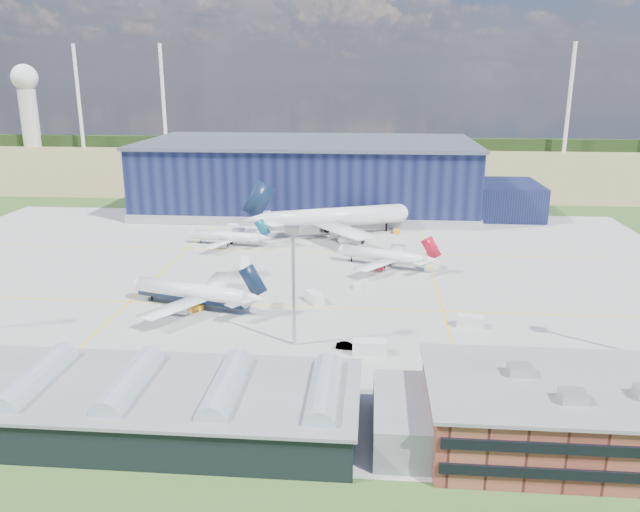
# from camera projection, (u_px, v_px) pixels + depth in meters

# --- Properties ---
(ground) EXTENTS (600.00, 600.00, 0.00)m
(ground) POSITION_uv_depth(u_px,v_px,m) (268.00, 291.00, 147.86)
(ground) COLOR #315620
(ground) RESTS_ON ground
(apron) EXTENTS (220.00, 160.00, 0.08)m
(apron) POSITION_uv_depth(u_px,v_px,m) (275.00, 278.00, 157.43)
(apron) COLOR #969591
(apron) RESTS_ON ground
(farmland) EXTENTS (600.00, 220.00, 0.01)m
(farmland) POSITION_uv_depth(u_px,v_px,m) (331.00, 164.00, 358.40)
(farmland) COLOR #91824E
(farmland) RESTS_ON ground
(treeline) EXTENTS (600.00, 8.00, 8.00)m
(treeline) POSITION_uv_depth(u_px,v_px,m) (339.00, 143.00, 433.85)
(treeline) COLOR black
(treeline) RESTS_ON ground
(horizon_dressing) EXTENTS (440.20, 18.00, 70.00)m
(horizon_dressing) POSITION_uv_depth(u_px,v_px,m) (66.00, 98.00, 435.65)
(horizon_dressing) COLOR white
(horizon_dressing) RESTS_ON ground
(hangar) EXTENTS (145.00, 62.00, 26.10)m
(hangar) POSITION_uv_depth(u_px,v_px,m) (316.00, 179.00, 235.13)
(hangar) COLOR #101536
(hangar) RESTS_ON ground
(ops_building) EXTENTS (46.00, 23.00, 10.90)m
(ops_building) POSITION_uv_depth(u_px,v_px,m) (595.00, 415.00, 84.62)
(ops_building) COLOR brown
(ops_building) RESTS_ON ground
(glass_concourse) EXTENTS (78.00, 23.00, 8.60)m
(glass_concourse) POSITION_uv_depth(u_px,v_px,m) (155.00, 403.00, 89.94)
(glass_concourse) COLOR black
(glass_concourse) RESTS_ON ground
(light_mast_center) EXTENTS (2.60, 2.60, 23.00)m
(light_mast_center) POSITION_uv_depth(u_px,v_px,m) (293.00, 267.00, 114.04)
(light_mast_center) COLOR #ADB0B4
(light_mast_center) RESTS_ON ground
(airliner_navy) EXTENTS (42.68, 42.17, 11.25)m
(airliner_navy) POSITION_uv_depth(u_px,v_px,m) (192.00, 283.00, 136.02)
(airliner_navy) COLOR white
(airliner_navy) RESTS_ON ground
(airliner_red) EXTENTS (38.61, 38.26, 9.68)m
(airliner_red) POSITION_uv_depth(u_px,v_px,m) (384.00, 249.00, 165.34)
(airliner_red) COLOR white
(airliner_red) RESTS_ON ground
(airliner_widebody) EXTENTS (71.95, 71.26, 18.22)m
(airliner_widebody) POSITION_uv_depth(u_px,v_px,m) (335.00, 207.00, 196.94)
(airliner_widebody) COLOR white
(airliner_widebody) RESTS_ON ground
(airliner_regional) EXTENTS (30.36, 29.88, 8.64)m
(airliner_regional) POSITION_uv_depth(u_px,v_px,m) (226.00, 231.00, 186.52)
(airliner_regional) COLOR white
(airliner_regional) RESTS_ON ground
(gse_tug_a) EXTENTS (3.41, 3.91, 1.39)m
(gse_tug_a) POSITION_uv_depth(u_px,v_px,m) (156.00, 292.00, 145.11)
(gse_tug_a) COLOR orange
(gse_tug_a) RESTS_ON ground
(gse_tug_b) EXTENTS (3.24, 3.41, 1.23)m
(gse_tug_b) POSITION_uv_depth(u_px,v_px,m) (196.00, 308.00, 135.38)
(gse_tug_b) COLOR orange
(gse_tug_b) RESTS_ON ground
(gse_van_a) EXTENTS (6.20, 2.76, 2.70)m
(gse_van_a) POSITION_uv_depth(u_px,v_px,m) (369.00, 347.00, 114.02)
(gse_van_a) COLOR silver
(gse_van_a) RESTS_ON ground
(gse_cart_a) EXTENTS (2.41, 3.03, 1.15)m
(gse_cart_a) POSITION_uv_depth(u_px,v_px,m) (357.00, 286.00, 149.57)
(gse_cart_a) COLOR silver
(gse_cart_a) RESTS_ON ground
(gse_van_b) EXTENTS (4.88, 5.85, 2.46)m
(gse_van_b) POSITION_uv_depth(u_px,v_px,m) (314.00, 297.00, 140.11)
(gse_van_b) COLOR silver
(gse_van_b) RESTS_ON ground
(gse_tug_c) EXTENTS (2.12, 3.28, 1.40)m
(gse_tug_c) POSITION_uv_depth(u_px,v_px,m) (396.00, 232.00, 201.36)
(gse_tug_c) COLOR orange
(gse_tug_c) RESTS_ON ground
(gse_cart_b) EXTENTS (3.74, 2.83, 1.47)m
(gse_cart_b) POSITION_uv_depth(u_px,v_px,m) (233.00, 226.00, 208.39)
(gse_cart_b) COLOR silver
(gse_cart_b) RESTS_ON ground
(gse_van_c) EXTENTS (5.53, 3.42, 2.47)m
(gse_van_c) POSITION_uv_depth(u_px,v_px,m) (470.00, 321.00, 126.35)
(gse_van_c) COLOR silver
(gse_van_c) RESTS_ON ground
(airstair) EXTENTS (2.39, 5.59, 3.53)m
(airstair) POSITION_uv_depth(u_px,v_px,m) (247.00, 268.00, 159.21)
(airstair) COLOR silver
(airstair) RESTS_ON ground
(car_b) EXTENTS (4.06, 1.65, 1.31)m
(car_b) POSITION_uv_depth(u_px,v_px,m) (347.00, 346.00, 116.28)
(car_b) COLOR #99999E
(car_b) RESTS_ON ground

